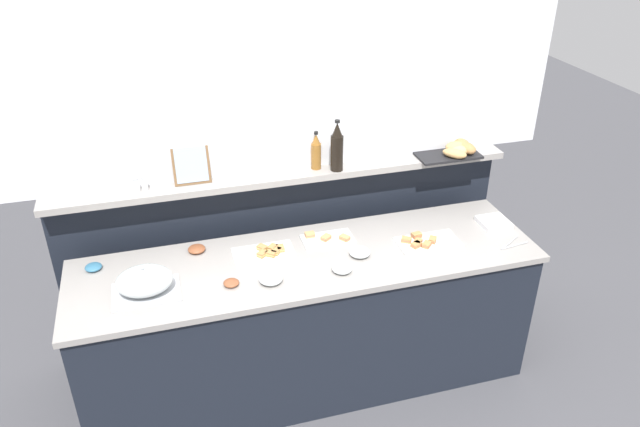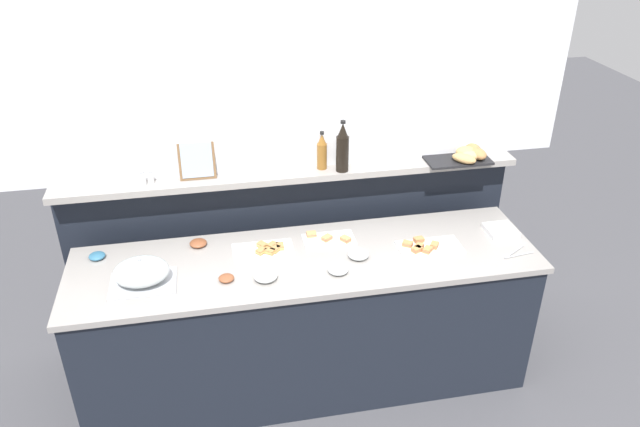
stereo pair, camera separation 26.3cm
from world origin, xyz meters
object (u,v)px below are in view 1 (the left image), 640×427
glass_bowl_medium (342,268)px  glass_bowl_small (271,278)px  wine_bottle_dark (337,148)px  salt_shaker (137,185)px  glass_bowl_large (360,252)px  condiment_bowl_red (93,267)px  sandwich_platter_side (425,242)px  vinegar_bottle_amber (316,152)px  bread_basket (456,150)px  serving_cloche (145,282)px  pepper_shaker (145,184)px  condiment_bowl_dark (231,283)px  sandwich_platter_rear (328,239)px  condiment_bowl_teal (197,249)px  sandwich_platter_front (266,252)px  serving_tongs (512,244)px  napkin_stack (494,222)px  framed_picture (191,165)px

glass_bowl_medium → glass_bowl_small: bearing=178.4°
wine_bottle_dark → salt_shaker: bearing=178.6°
glass_bowl_large → glass_bowl_small: size_ratio=0.93×
condiment_bowl_red → sandwich_platter_side: bearing=-7.8°
vinegar_bottle_amber → bread_basket: bearing=-3.2°
condiment_bowl_red → wine_bottle_dark: 1.52m
serving_cloche → glass_bowl_small: 0.64m
condiment_bowl_red → pepper_shaker: 0.53m
glass_bowl_small → bread_basket: 1.49m
condiment_bowl_dark → bread_basket: size_ratio=0.21×
serving_cloche → condiment_bowl_red: serving_cloche is taller
glass_bowl_large → salt_shaker: salt_shaker is taller
sandwich_platter_rear → condiment_bowl_teal: sandwich_platter_rear is taller
sandwich_platter_front → condiment_bowl_teal: sandwich_platter_front is taller
glass_bowl_large → condiment_bowl_teal: 0.92m
salt_shaker → pepper_shaker: 0.04m
sandwich_platter_front → pepper_shaker: bearing=150.8°
serving_cloche → vinegar_bottle_amber: (1.06, 0.57, 0.34)m
condiment_bowl_red → vinegar_bottle_amber: size_ratio=0.38×
condiment_bowl_red → serving_tongs: bearing=-10.0°
sandwich_platter_front → serving_cloche: bearing=-163.1°
condiment_bowl_red → condiment_bowl_dark: (0.69, -0.35, -0.00)m
sandwich_platter_rear → condiment_bowl_teal: (-0.75, 0.09, 0.01)m
salt_shaker → glass_bowl_small: bearing=-45.0°
sandwich_platter_side → napkin_stack: (0.49, 0.08, 0.00)m
sandwich_platter_front → condiment_bowl_teal: size_ratio=3.49×
glass_bowl_small → serving_tongs: (1.41, -0.03, -0.02)m
glass_bowl_medium → condiment_bowl_dark: glass_bowl_medium is taller
sandwich_platter_rear → salt_shaker: (-1.02, 0.30, 0.35)m
sandwich_platter_front → serving_tongs: sandwich_platter_front is taller
sandwich_platter_front → condiment_bowl_teal: (-0.37, 0.13, 0.01)m
sandwich_platter_front → condiment_bowl_dark: (-0.24, -0.25, 0.00)m
serving_tongs → sandwich_platter_side: bearing=161.8°
condiment_bowl_red → framed_picture: (0.59, 0.28, 0.41)m
pepper_shaker → bread_basket: bearing=-0.7°
glass_bowl_large → framed_picture: framed_picture is taller
serving_cloche → vinegar_bottle_amber: size_ratio=1.44×
serving_cloche → wine_bottle_dark: wine_bottle_dark is taller
condiment_bowl_dark → wine_bottle_dark: wine_bottle_dark is taller
glass_bowl_large → glass_bowl_small: bearing=-168.3°
condiment_bowl_dark → serving_tongs: size_ratio=0.44×
condiment_bowl_red → bread_basket: 2.26m
vinegar_bottle_amber → bread_basket: vinegar_bottle_amber is taller
pepper_shaker → serving_tongs: bearing=-18.0°
glass_bowl_large → salt_shaker: (-1.15, 0.51, 0.33)m
sandwich_platter_rear → serving_cloche: size_ratio=0.88×
sandwich_platter_rear → wine_bottle_dark: (0.14, 0.27, 0.45)m
salt_shaker → pepper_shaker: (0.04, 0.00, 0.00)m
glass_bowl_large → glass_bowl_medium: bearing=-139.7°
sandwich_platter_side → napkin_stack: size_ratio=2.13×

